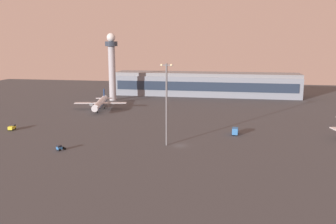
# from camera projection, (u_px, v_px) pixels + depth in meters

# --- Properties ---
(ground_plane) EXTENTS (416.00, 416.00, 0.00)m
(ground_plane) POSITION_uv_depth(u_px,v_px,m) (180.00, 146.00, 135.27)
(ground_plane) COLOR #424449
(terminal_building) EXTENTS (129.34, 22.40, 16.40)m
(terminal_building) POSITION_uv_depth(u_px,v_px,m) (206.00, 84.00, 257.98)
(terminal_building) COLOR gray
(terminal_building) RESTS_ON ground
(control_tower) EXTENTS (8.00, 8.00, 43.43)m
(control_tower) POSITION_uv_depth(u_px,v_px,m) (112.00, 62.00, 233.74)
(control_tower) COLOR #A8A8B2
(control_tower) RESTS_ON ground
(airplane_near_gate) EXTENTS (29.63, 37.85, 9.77)m
(airplane_near_gate) POSITION_uv_depth(u_px,v_px,m) (100.00, 103.00, 206.40)
(airplane_near_gate) COLOR silver
(airplane_near_gate) RESTS_ON ground
(baggage_tractor) EXTENTS (2.60, 4.40, 2.25)m
(baggage_tractor) POSITION_uv_depth(u_px,v_px,m) (12.00, 127.00, 158.75)
(baggage_tractor) COLOR yellow
(baggage_tractor) RESTS_ON ground
(pushback_tug) EXTENTS (3.31, 3.53, 2.05)m
(pushback_tug) POSITION_uv_depth(u_px,v_px,m) (60.00, 148.00, 129.06)
(pushback_tug) COLOR #3372BF
(pushback_tug) RESTS_ON ground
(catering_truck) EXTENTS (2.71, 5.79, 3.05)m
(catering_truck) POSITION_uv_depth(u_px,v_px,m) (235.00, 131.00, 150.78)
(catering_truck) COLOR #3372BF
(catering_truck) RESTS_ON ground
(apron_light_central) EXTENTS (4.80, 0.90, 30.49)m
(apron_light_central) POSITION_uv_depth(u_px,v_px,m) (167.00, 100.00, 132.50)
(apron_light_central) COLOR slate
(apron_light_central) RESTS_ON ground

